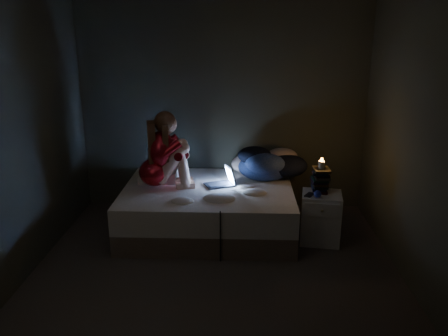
{
  "coord_description": "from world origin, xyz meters",
  "views": [
    {
      "loc": [
        0.23,
        -3.81,
        2.32
      ],
      "look_at": [
        0.05,
        1.0,
        0.8
      ],
      "focal_mm": 36.63,
      "sensor_mm": 36.0,
      "label": 1
    }
  ],
  "objects_px": {
    "phone": "(310,195)",
    "laptop": "(219,176)",
    "woman": "(154,150)",
    "candle": "(321,165)",
    "bed": "(208,209)",
    "nightstand": "(321,218)"
  },
  "relations": [
    {
      "from": "phone",
      "to": "laptop",
      "type": "bearing_deg",
      "value": -179.44
    },
    {
      "from": "woman",
      "to": "phone",
      "type": "bearing_deg",
      "value": -22.27
    },
    {
      "from": "laptop",
      "to": "phone",
      "type": "relative_size",
      "value": 2.33
    },
    {
      "from": "laptop",
      "to": "candle",
      "type": "height_order",
      "value": "candle"
    },
    {
      "from": "bed",
      "to": "woman",
      "type": "height_order",
      "value": "woman"
    },
    {
      "from": "nightstand",
      "to": "candle",
      "type": "xyz_separation_m",
      "value": [
        -0.02,
        0.07,
        0.59
      ]
    },
    {
      "from": "candle",
      "to": "phone",
      "type": "bearing_deg",
      "value": -131.52
    },
    {
      "from": "woman",
      "to": "nightstand",
      "type": "xyz_separation_m",
      "value": [
        1.86,
        -0.22,
        -0.69
      ]
    },
    {
      "from": "nightstand",
      "to": "candle",
      "type": "distance_m",
      "value": 0.59
    },
    {
      "from": "laptop",
      "to": "woman",
      "type": "bearing_deg",
      "value": 164.59
    },
    {
      "from": "nightstand",
      "to": "candle",
      "type": "relative_size",
      "value": 7.03
    },
    {
      "from": "laptop",
      "to": "candle",
      "type": "xyz_separation_m",
      "value": [
        1.12,
        -0.25,
        0.22
      ]
    },
    {
      "from": "laptop",
      "to": "phone",
      "type": "distance_m",
      "value": 1.07
    },
    {
      "from": "phone",
      "to": "candle",
      "type": "bearing_deg",
      "value": 70.1
    },
    {
      "from": "laptop",
      "to": "nightstand",
      "type": "xyz_separation_m",
      "value": [
        1.13,
        -0.32,
        -0.36
      ]
    },
    {
      "from": "bed",
      "to": "laptop",
      "type": "distance_m",
      "value": 0.41
    },
    {
      "from": "bed",
      "to": "phone",
      "type": "bearing_deg",
      "value": -15.36
    },
    {
      "from": "nightstand",
      "to": "phone",
      "type": "relative_size",
      "value": 4.02
    },
    {
      "from": "bed",
      "to": "nightstand",
      "type": "distance_m",
      "value": 1.28
    },
    {
      "from": "laptop",
      "to": "nightstand",
      "type": "distance_m",
      "value": 1.23
    },
    {
      "from": "candle",
      "to": "phone",
      "type": "height_order",
      "value": "candle"
    },
    {
      "from": "woman",
      "to": "nightstand",
      "type": "height_order",
      "value": "woman"
    }
  ]
}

